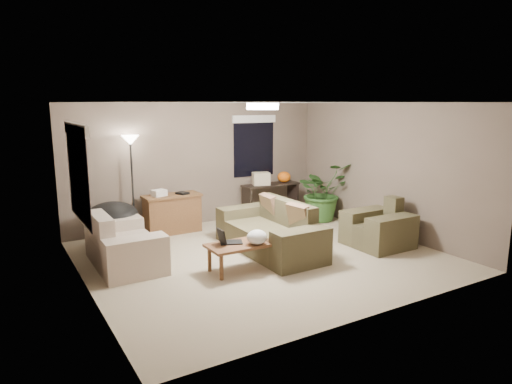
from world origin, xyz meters
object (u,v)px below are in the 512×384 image
coffee_table (240,247)px  houseplant (322,198)px  armchair (378,229)px  console_table (271,198)px  cat_scratching_post (368,225)px  papasan_chair (113,221)px  floor_lamp (131,152)px  desk (172,213)px  loveseat (123,247)px  main_sofa (271,234)px

coffee_table → houseplant: houseplant is taller
armchair → console_table: bearing=100.9°
armchair → console_table: 2.78m
cat_scratching_post → armchair: bearing=-117.8°
papasan_chair → floor_lamp: 1.32m
floor_lamp → cat_scratching_post: size_ratio=3.82×
armchair → desk: 3.89m
console_table → houseplant: 1.13m
loveseat → coffee_table: (1.47, -1.12, 0.06)m
papasan_chair → houseplant: bearing=-5.5°
loveseat → armchair: (4.15, -1.30, 0.00)m
coffee_table → houseplant: size_ratio=0.80×
desk → floor_lamp: bearing=169.2°
console_table → papasan_chair: papasan_chair is taller
coffee_table → console_table: 3.34m
main_sofa → armchair: size_ratio=2.20×
armchair → papasan_chair: bearing=149.8°
loveseat → coffee_table: bearing=-37.2°
console_table → papasan_chair: size_ratio=1.27×
papasan_chair → houseplant: (4.33, -0.42, 0.02)m
coffee_table → floor_lamp: bearing=108.1°
coffee_table → floor_lamp: 3.02m
main_sofa → cat_scratching_post: 2.07m
desk → floor_lamp: 1.42m
desk → houseplant: 3.20m
houseplant → papasan_chair: bearing=174.5°
loveseat → cat_scratching_post: 4.50m
main_sofa → papasan_chair: main_sofa is taller
console_table → floor_lamp: size_ratio=0.68×
console_table → main_sofa: bearing=-122.2°
loveseat → papasan_chair: 1.07m
loveseat → papasan_chair: loveseat is taller
armchair → coffee_table: 2.69m
armchair → houseplant: 1.97m
desk → console_table: (2.30, 0.06, 0.06)m
loveseat → floor_lamp: 2.08m
console_table → houseplant: (0.81, -0.79, 0.05)m
floor_lamp → houseplant: (3.82, -0.87, -1.11)m
loveseat → main_sofa: bearing=-13.3°
floor_lamp → coffee_table: bearing=-71.9°
loveseat → console_table: 3.90m
coffee_table → cat_scratching_post: 2.99m
coffee_table → loveseat: bearing=142.8°
papasan_chair → main_sofa: bearing=-35.5°
main_sofa → console_table: 2.35m
console_table → houseplant: bearing=-44.2°
coffee_table → armchair: bearing=-3.9°
houseplant → cat_scratching_post: size_ratio=2.50×
papasan_chair → cat_scratching_post: size_ratio=2.05×
floor_lamp → armchair: bearing=-38.4°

